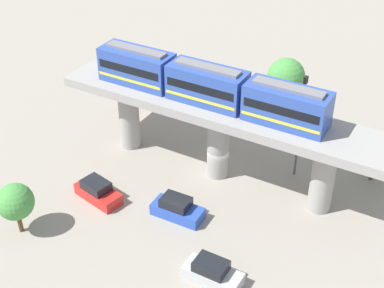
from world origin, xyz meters
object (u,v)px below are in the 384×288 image
object	(u,v)px
parked_car_red	(98,192)
tree_far_corner	(15,202)
tree_near_viaduct	(376,152)
tree_mid_lot	(286,77)
parked_car_blue	(177,209)
signal_post	(300,123)
train	(207,85)
parked_car_silver	(212,273)

from	to	relation	value
parked_car_red	tree_far_corner	distance (m)	7.09
tree_near_viaduct	tree_mid_lot	world-z (taller)	tree_mid_lot
parked_car_blue	tree_far_corner	size ratio (longest dim) A/B	0.97
parked_car_blue	tree_near_viaduct	bearing A→B (deg)	-45.55
tree_near_viaduct	tree_mid_lot	bearing A→B (deg)	53.62
parked_car_red	signal_post	world-z (taller)	signal_post
parked_car_red	signal_post	xyz separation A→B (m)	(11.48, -13.03, 4.61)
parked_car_red	tree_far_corner	world-z (taller)	tree_far_corner
signal_post	parked_car_blue	bearing A→B (deg)	148.70
parked_car_red	tree_mid_lot	distance (m)	24.11
train	parked_car_blue	xyz separation A→B (m)	(-6.68, -1.02, -7.86)
tree_near_viaduct	signal_post	bearing A→B (deg)	113.37
train	tree_near_viaduct	world-z (taller)	train
parked_car_blue	parked_car_red	bearing A→B (deg)	99.88
train	signal_post	size ratio (longest dim) A/B	2.12
parked_car_blue	parked_car_red	size ratio (longest dim) A/B	0.95
tree_mid_lot	signal_post	distance (m)	12.79
parked_car_silver	parked_car_blue	distance (m)	7.38
parked_car_red	parked_car_silver	bearing A→B (deg)	-92.83
train	tree_far_corner	bearing A→B (deg)	148.69
tree_near_viaduct	tree_mid_lot	distance (m)	14.60
parked_car_silver	signal_post	bearing A→B (deg)	-1.74
parked_car_silver	signal_post	world-z (taller)	signal_post
parked_car_blue	parked_car_red	distance (m)	7.04
parked_car_silver	tree_mid_lot	distance (m)	26.72
tree_near_viaduct	signal_post	size ratio (longest dim) A/B	0.43
tree_mid_lot	tree_far_corner	xyz separation A→B (m)	(-28.95, 10.19, -0.42)
train	signal_post	bearing A→B (deg)	-64.55
parked_car_silver	tree_mid_lot	world-z (taller)	tree_mid_lot
parked_car_blue	tree_far_corner	distance (m)	12.46
tree_near_viaduct	tree_far_corner	xyz separation A→B (m)	(-20.29, 21.95, 0.05)
parked_car_silver	tree_near_viaduct	xyz separation A→B (m)	(17.43, -6.58, 2.11)
parked_car_blue	parked_car_silver	bearing A→B (deg)	-131.10
parked_car_silver	tree_near_viaduct	bearing A→B (deg)	-20.74
tree_near_viaduct	tree_far_corner	bearing A→B (deg)	132.75
parked_car_blue	tree_mid_lot	world-z (taller)	tree_mid_lot
parked_car_blue	tree_mid_lot	distance (m)	21.55
parked_car_silver	tree_near_viaduct	distance (m)	18.75
parked_car_silver	tree_far_corner	bearing A→B (deg)	100.49
train	tree_mid_lot	world-z (taller)	train
train	parked_car_silver	bearing A→B (deg)	-149.46
parked_car_silver	tree_near_viaduct	world-z (taller)	tree_near_viaduct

